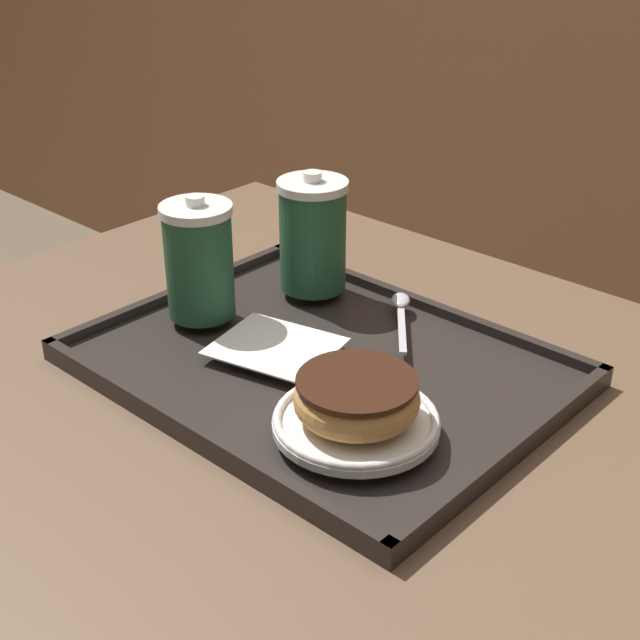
% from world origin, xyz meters
% --- Properties ---
extents(cafe_table, '(1.06, 0.84, 0.71)m').
position_xyz_m(cafe_table, '(0.00, 0.00, 0.55)').
color(cafe_table, brown).
rests_on(cafe_table, ground_plane).
extents(serving_tray, '(0.49, 0.37, 0.02)m').
position_xyz_m(serving_tray, '(-0.02, 0.03, 0.71)').
color(serving_tray, '#282321').
rests_on(serving_tray, cafe_table).
extents(napkin_paper, '(0.15, 0.13, 0.00)m').
position_xyz_m(napkin_paper, '(-0.07, 0.01, 0.73)').
color(napkin_paper, white).
rests_on(napkin_paper, serving_tray).
extents(coffee_cup_front, '(0.08, 0.08, 0.14)m').
position_xyz_m(coffee_cup_front, '(-0.19, 0.01, 0.80)').
color(coffee_cup_front, '#235638').
rests_on(coffee_cup_front, serving_tray).
extents(coffee_cup_rear, '(0.08, 0.08, 0.15)m').
position_xyz_m(coffee_cup_rear, '(-0.14, 0.15, 0.80)').
color(coffee_cup_rear, '#235638').
rests_on(coffee_cup_rear, serving_tray).
extents(plate_with_chocolate_donut, '(0.16, 0.16, 0.01)m').
position_xyz_m(plate_with_chocolate_donut, '(0.10, -0.05, 0.74)').
color(plate_with_chocolate_donut, white).
rests_on(plate_with_chocolate_donut, serving_tray).
extents(donut_chocolate_glazed, '(0.12, 0.12, 0.04)m').
position_xyz_m(donut_chocolate_glazed, '(0.10, -0.05, 0.76)').
color(donut_chocolate_glazed, tan).
rests_on(donut_chocolate_glazed, plate_with_chocolate_donut).
extents(spoon, '(0.10, 0.12, 0.01)m').
position_xyz_m(spoon, '(-0.02, 0.16, 0.73)').
color(spoon, silver).
rests_on(spoon, serving_tray).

